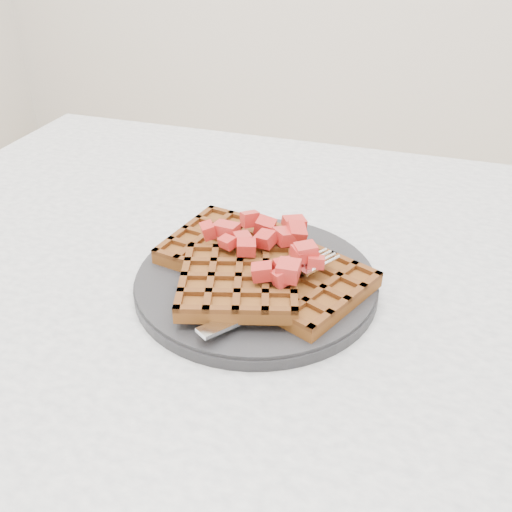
# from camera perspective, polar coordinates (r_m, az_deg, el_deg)

# --- Properties ---
(table) EXTENTS (1.20, 0.80, 0.75)m
(table) POSITION_cam_1_polar(r_m,az_deg,el_deg) (0.70, 7.01, -10.39)
(table) COLOR silver
(table) RESTS_ON ground
(plate) EXTENTS (0.26, 0.26, 0.02)m
(plate) POSITION_cam_1_polar(r_m,az_deg,el_deg) (0.61, -0.00, -2.56)
(plate) COLOR black
(plate) RESTS_ON table
(waffles) EXTENTS (0.24, 0.22, 0.03)m
(waffles) POSITION_cam_1_polar(r_m,az_deg,el_deg) (0.59, -0.10, -1.23)
(waffles) COLOR brown
(waffles) RESTS_ON plate
(strawberry_pile) EXTENTS (0.15, 0.15, 0.02)m
(strawberry_pile) POSITION_cam_1_polar(r_m,az_deg,el_deg) (0.58, 0.00, 1.17)
(strawberry_pile) COLOR maroon
(strawberry_pile) RESTS_ON waffles
(fork) EXTENTS (0.11, 0.17, 0.02)m
(fork) POSITION_cam_1_polar(r_m,az_deg,el_deg) (0.56, 2.53, -4.01)
(fork) COLOR silver
(fork) RESTS_ON plate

